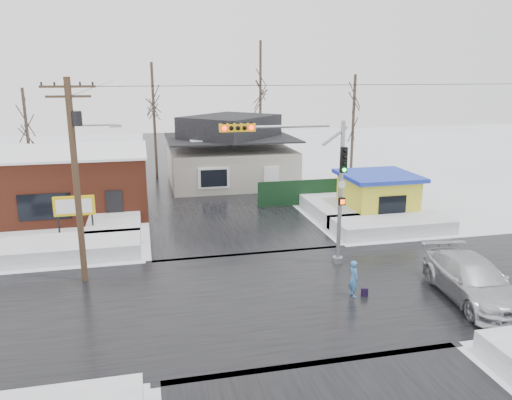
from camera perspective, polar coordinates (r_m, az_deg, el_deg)
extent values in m
plane|color=white|center=(21.46, 2.24, -10.92)|extent=(120.00, 120.00, 0.00)
cube|color=black|center=(21.45, 2.24, -10.90)|extent=(10.00, 120.00, 0.02)
cube|color=black|center=(21.45, 2.24, -10.90)|extent=(120.00, 10.00, 0.02)
cube|color=white|center=(27.44, -20.38, -5.18)|extent=(7.00, 3.00, 0.80)
cube|color=white|center=(30.62, 15.23, -2.76)|extent=(7.00, 3.00, 0.80)
cube|color=white|center=(31.99, -15.76, -2.06)|extent=(3.00, 8.00, 0.80)
cube|color=white|center=(34.16, 8.36, -0.62)|extent=(3.00, 8.00, 0.80)
cylinder|color=gray|center=(24.22, 9.63, 0.65)|extent=(0.20, 0.20, 7.00)
cylinder|color=gray|center=(25.22, 9.31, -6.76)|extent=(0.50, 0.50, 0.30)
cylinder|color=gray|center=(22.68, 2.88, 8.38)|extent=(4.60, 0.14, 0.14)
cube|color=gold|center=(22.22, -2.14, 8.26)|extent=(1.60, 0.28, 0.35)
sphere|color=#FF0C0C|center=(21.96, -3.62, 8.17)|extent=(0.20, 0.20, 0.20)
sphere|color=#FF0C0C|center=(22.18, -0.53, 8.26)|extent=(0.20, 0.20, 0.20)
cube|color=black|center=(23.70, 9.98, 4.54)|extent=(0.30, 0.22, 1.20)
sphere|color=#0CE533|center=(23.65, 10.07, 3.40)|extent=(0.18, 0.18, 0.18)
cube|color=black|center=(24.11, 9.78, -0.15)|extent=(0.30, 0.20, 0.35)
cylinder|color=#382619|center=(22.87, -19.84, 1.75)|extent=(0.28, 0.28, 9.00)
cube|color=#382619|center=(22.39, -20.74, 12.03)|extent=(2.20, 0.10, 0.10)
cube|color=#382619|center=(22.41, -20.65, 11.01)|extent=(1.80, 0.10, 0.10)
cylinder|color=black|center=(22.44, -19.81, 8.78)|extent=(0.44, 0.44, 0.60)
cylinder|color=gray|center=(22.40, -18.08, 8.13)|extent=(1.80, 0.08, 0.08)
cube|color=gray|center=(22.34, -15.75, 8.16)|extent=(0.50, 0.22, 0.12)
cube|color=maroon|center=(35.92, -22.04, 1.83)|extent=(12.00, 8.00, 4.00)
cube|color=white|center=(35.57, -22.35, 5.06)|extent=(12.20, 8.20, 0.15)
cube|color=black|center=(32.19, -22.99, -0.73)|extent=(3.00, 0.08, 1.60)
cube|color=black|center=(31.78, -15.84, -0.86)|extent=(1.00, 0.08, 2.20)
cylinder|color=black|center=(29.78, -21.60, -2.76)|extent=(0.10, 0.10, 1.80)
cylinder|color=black|center=(29.54, -18.15, -2.59)|extent=(0.10, 0.10, 1.80)
cube|color=gold|center=(29.36, -20.07, -0.62)|extent=(2.20, 0.18, 1.10)
cube|color=white|center=(29.25, -20.09, -0.68)|extent=(1.90, 0.02, 0.80)
cube|color=#ABA79B|center=(42.03, -2.93, 3.89)|extent=(10.00, 8.00, 3.00)
cube|color=black|center=(41.66, -2.97, 7.13)|extent=(10.40, 8.40, 0.12)
pyramid|color=black|center=(41.55, -2.99, 8.45)|extent=(9.00, 7.00, 1.80)
cube|color=maroon|center=(43.17, 1.01, 8.74)|extent=(0.70, 0.70, 1.40)
cube|color=white|center=(37.82, -4.84, 2.51)|extent=(2.40, 0.12, 1.60)
cube|color=yellow|center=(33.17, 13.69, 0.27)|extent=(4.00, 4.00, 2.60)
cube|color=#1826BB|center=(32.85, 13.84, 2.72)|extent=(4.60, 4.60, 0.25)
cube|color=black|center=(31.43, 15.32, -0.62)|extent=(1.80, 0.06, 1.20)
cube|color=black|center=(35.68, 6.49, 0.92)|extent=(8.00, 0.12, 1.80)
cylinder|color=#332821|center=(44.91, -11.55, 8.81)|extent=(0.24, 0.24, 10.00)
cylinder|color=#332821|center=(48.11, 0.51, 10.65)|extent=(0.24, 0.24, 12.00)
cylinder|color=#332821|center=(42.58, 11.01, 7.86)|extent=(0.24, 0.24, 9.00)
cylinder|color=#332821|center=(43.92, -24.62, 6.36)|extent=(0.24, 0.24, 8.00)
imported|color=#3F74B2|center=(21.49, 11.10, -8.84)|extent=(0.43, 0.61, 1.58)
imported|color=#BABEC2|center=(22.67, 23.53, -8.42)|extent=(3.02, 6.05, 1.69)
cube|color=black|center=(21.81, 12.30, -10.32)|extent=(0.30, 0.17, 0.35)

